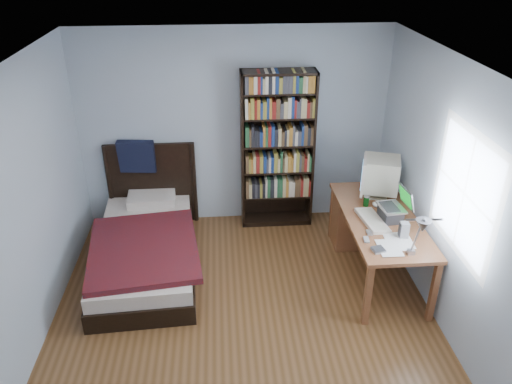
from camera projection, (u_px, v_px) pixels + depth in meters
The scene contains 14 objects.
room at pixel (246, 213), 4.34m from camera, with size 4.20×4.24×2.50m.
desk at pixel (366, 219), 5.87m from camera, with size 0.75×1.69×0.73m.
crt_monitor at pixel (379, 175), 5.61m from camera, with size 0.52×0.48×0.47m.
laptop at pixel (393, 211), 5.21m from camera, with size 0.32×0.33×0.37m.
desk_lamp at pixel (422, 228), 4.10m from camera, with size 0.25×0.56×0.66m.
keyboard at pixel (372, 220), 5.21m from camera, with size 0.20×0.51×0.04m, color beige.
speaker at pixel (404, 230), 4.92m from camera, with size 0.08×0.08×0.16m, color gray.
soda_can at pixel (366, 201), 5.50m from camera, with size 0.06×0.06×0.11m, color #063206.
mouse at pixel (375, 205), 5.51m from camera, with size 0.06×0.11×0.04m, color silver.
phone_silver at pixel (369, 233), 5.01m from camera, with size 0.05×0.10×0.02m, color #B1B1B6.
phone_grey at pixel (366, 240), 4.89m from camera, with size 0.05×0.10×0.02m, color gray.
external_drive at pixel (378, 250), 4.74m from camera, with size 0.11×0.11×0.02m, color gray.
bookshelf at pixel (277, 151), 6.20m from camera, with size 0.90×0.30×2.01m.
bed at pixel (146, 243), 5.72m from camera, with size 1.30×2.20×1.16m.
Camera 1 is at (-0.18, -3.75, 3.43)m, focal length 35.00 mm.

